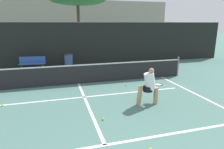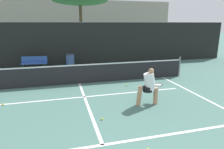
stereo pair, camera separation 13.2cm
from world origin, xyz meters
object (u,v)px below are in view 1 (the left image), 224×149
courtside_bench (32,63)px  trash_bin (69,61)px  player_practicing (149,85)px  parked_car (20,54)px

courtside_bench → trash_bin: size_ratio=1.66×
player_practicing → trash_bin: player_practicing is taller
player_practicing → courtside_bench: (-4.51, 6.84, -0.25)m
trash_bin → parked_car: size_ratio=0.20×
player_practicing → courtside_bench: bearing=127.8°
player_practicing → courtside_bench: 8.20m
trash_bin → parked_car: (-3.33, 3.43, 0.13)m
player_practicing → parked_car: size_ratio=0.29×
courtside_bench → trash_bin: trash_bin is taller
player_practicing → courtside_bench: size_ratio=0.86×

